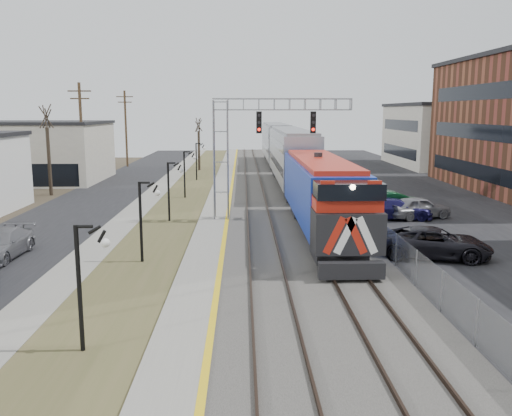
{
  "coord_description": "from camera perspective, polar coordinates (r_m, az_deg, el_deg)",
  "views": [
    {
      "loc": [
        0.94,
        -7.73,
        7.29
      ],
      "look_at": [
        1.58,
        18.54,
        2.6
      ],
      "focal_mm": 38.0,
      "sensor_mm": 36.0,
      "label": 1
    }
  ],
  "objects": [
    {
      "name": "street_west",
      "position": [
        45.09,
        -17.4,
        0.38
      ],
      "size": [
        7.0,
        120.0,
        0.04
      ],
      "primitive_type": "cube",
      "color": "black",
      "rests_on": "ground"
    },
    {
      "name": "sidewalk",
      "position": [
        44.06,
        -11.77,
        0.44
      ],
      "size": [
        2.0,
        120.0,
        0.08
      ],
      "primitive_type": "cube",
      "color": "gray",
      "rests_on": "ground"
    },
    {
      "name": "grass_median",
      "position": [
        43.62,
        -7.89,
        0.45
      ],
      "size": [
        4.0,
        120.0,
        0.06
      ],
      "primitive_type": "cube",
      "color": "#494B28",
      "rests_on": "ground"
    },
    {
      "name": "platform",
      "position": [
        43.37,
        -3.95,
        0.58
      ],
      "size": [
        2.0,
        120.0,
        0.24
      ],
      "primitive_type": "cube",
      "color": "gray",
      "rests_on": "ground"
    },
    {
      "name": "ballast_bed",
      "position": [
        43.44,
        2.65,
        0.58
      ],
      "size": [
        8.0,
        120.0,
        0.2
      ],
      "primitive_type": "cube",
      "color": "#595651",
      "rests_on": "ground"
    },
    {
      "name": "parking_lot",
      "position": [
        45.89,
        17.77,
        0.52
      ],
      "size": [
        16.0,
        120.0,
        0.04
      ],
      "primitive_type": "cube",
      "color": "black",
      "rests_on": "ground"
    },
    {
      "name": "platform_edge",
      "position": [
        43.32,
        -2.79,
        0.75
      ],
      "size": [
        0.24,
        120.0,
        0.01
      ],
      "primitive_type": "cube",
      "color": "gold",
      "rests_on": "platform"
    },
    {
      "name": "track_near",
      "position": [
        43.31,
        0.01,
        0.8
      ],
      "size": [
        1.58,
        120.0,
        0.15
      ],
      "color": "#2D2119",
      "rests_on": "ballast_bed"
    },
    {
      "name": "track_far",
      "position": [
        43.54,
        4.62,
        0.82
      ],
      "size": [
        1.58,
        120.0,
        0.15
      ],
      "color": "#2D2119",
      "rests_on": "ballast_bed"
    },
    {
      "name": "train",
      "position": [
        55.15,
        3.35,
        5.52
      ],
      "size": [
        3.0,
        63.05,
        5.33
      ],
      "color": "#1430A7",
      "rests_on": "ground"
    },
    {
      "name": "signal_gantry",
      "position": [
        35.76,
        -0.97,
        7.39
      ],
      "size": [
        9.0,
        1.07,
        8.15
      ],
      "color": "gray",
      "rests_on": "ground"
    },
    {
      "name": "lampposts",
      "position": [
        27.0,
        -11.92,
        -1.4
      ],
      "size": [
        0.14,
        62.14,
        4.0
      ],
      "color": "black",
      "rests_on": "ground"
    },
    {
      "name": "fence",
      "position": [
        43.83,
        8.14,
        1.5
      ],
      "size": [
        0.04,
        120.0,
        1.6
      ],
      "primitive_type": "cube",
      "color": "gray",
      "rests_on": "ground"
    },
    {
      "name": "bare_trees",
      "position": [
        48.8,
        -17.64,
        4.25
      ],
      "size": [
        12.3,
        42.3,
        5.95
      ],
      "color": "#382D23",
      "rests_on": "ground"
    },
    {
      "name": "car_lot_c",
      "position": [
        28.65,
        18.32,
        -3.57
      ],
      "size": [
        5.95,
        3.81,
        1.53
      ],
      "primitive_type": "imported",
      "rotation": [
        0.0,
        0.0,
        1.32
      ],
      "color": "black",
      "rests_on": "ground"
    },
    {
      "name": "car_lot_d",
      "position": [
        38.17,
        14.56,
        -0.15
      ],
      "size": [
        4.98,
        2.4,
        1.4
      ],
      "primitive_type": "imported",
      "rotation": [
        0.0,
        0.0,
        1.48
      ],
      "color": "#19164E",
      "rests_on": "ground"
    },
    {
      "name": "car_lot_e",
      "position": [
        38.75,
        16.71,
        0.01
      ],
      "size": [
        4.87,
        3.15,
        1.54
      ],
      "primitive_type": "imported",
      "rotation": [
        0.0,
        0.0,
        1.89
      ],
      "color": "gray",
      "rests_on": "ground"
    },
    {
      "name": "car_lot_f",
      "position": [
        39.9,
        14.34,
        0.47
      ],
      "size": [
        5.16,
        2.37,
        1.64
      ],
      "primitive_type": "imported",
      "rotation": [
        0.0,
        0.0,
        1.7
      ],
      "color": "#0B371B",
      "rests_on": "ground"
    },
    {
      "name": "car_street_b",
      "position": [
        30.04,
        -25.22,
        -3.55
      ],
      "size": [
        2.09,
        4.83,
        1.39
      ],
      "primitive_type": "imported",
      "rotation": [
        0.0,
        0.0,
        -0.03
      ],
      "color": "slate",
      "rests_on": "ground"
    }
  ]
}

